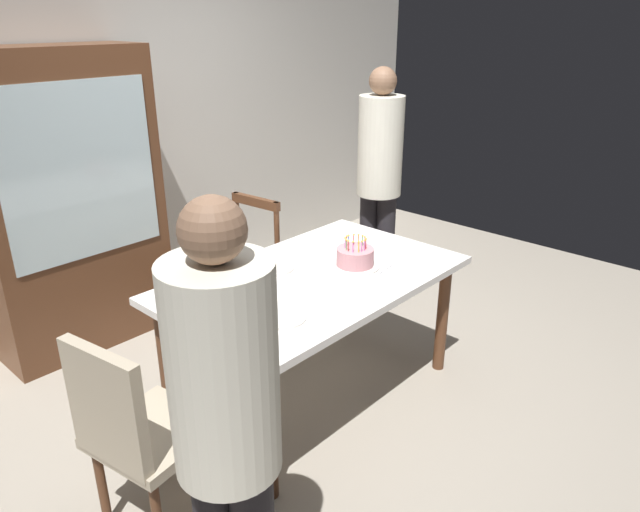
# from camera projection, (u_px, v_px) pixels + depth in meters

# --- Properties ---
(ground) EXTENTS (6.40, 6.40, 0.00)m
(ground) POSITION_uv_depth(u_px,v_px,m) (314.00, 392.00, 3.45)
(ground) COLOR #9E9384
(back_wall) EXTENTS (6.40, 0.10, 2.60)m
(back_wall) POSITION_uv_depth(u_px,v_px,m) (121.00, 131.00, 4.11)
(back_wall) COLOR beige
(back_wall) RESTS_ON ground
(dining_table) EXTENTS (1.64, 0.99, 0.75)m
(dining_table) POSITION_uv_depth(u_px,v_px,m) (314.00, 290.00, 3.20)
(dining_table) COLOR white
(dining_table) RESTS_ON ground
(birthday_cake) EXTENTS (0.28, 0.28, 0.18)m
(birthday_cake) POSITION_uv_depth(u_px,v_px,m) (355.00, 258.00, 3.26)
(birthday_cake) COLOR silver
(birthday_cake) RESTS_ON dining_table
(plate_near_celebrant) EXTENTS (0.22, 0.22, 0.01)m
(plate_near_celebrant) POSITION_uv_depth(u_px,v_px,m) (283.00, 318.00, 2.72)
(plate_near_celebrant) COLOR white
(plate_near_celebrant) RESTS_ON dining_table
(plate_far_side) EXTENTS (0.22, 0.22, 0.01)m
(plate_far_side) POSITION_uv_depth(u_px,v_px,m) (274.00, 268.00, 3.25)
(plate_far_side) COLOR white
(plate_far_side) RESTS_ON dining_table
(fork_near_celebrant) EXTENTS (0.18, 0.06, 0.01)m
(fork_near_celebrant) POSITION_uv_depth(u_px,v_px,m) (258.00, 331.00, 2.61)
(fork_near_celebrant) COLOR silver
(fork_near_celebrant) RESTS_ON dining_table
(fork_far_side) EXTENTS (0.18, 0.02, 0.01)m
(fork_far_side) POSITION_uv_depth(u_px,v_px,m) (254.00, 278.00, 3.13)
(fork_far_side) COLOR silver
(fork_far_side) RESTS_ON dining_table
(fork_near_guest) EXTENTS (0.18, 0.04, 0.01)m
(fork_near_guest) POSITION_uv_depth(u_px,v_px,m) (385.00, 269.00, 3.24)
(fork_near_guest) COLOR silver
(fork_near_guest) RESTS_ON dining_table
(chair_spindle_back) EXTENTS (0.48, 0.48, 0.95)m
(chair_spindle_back) POSITION_uv_depth(u_px,v_px,m) (241.00, 274.00, 3.90)
(chair_spindle_back) COLOR tan
(chair_spindle_back) RESTS_ON ground
(chair_upholstered) EXTENTS (0.51, 0.51, 0.95)m
(chair_upholstered) POSITION_uv_depth(u_px,v_px,m) (135.00, 429.00, 2.33)
(chair_upholstered) COLOR tan
(chair_upholstered) RESTS_ON ground
(person_celebrant) EXTENTS (0.32, 0.32, 1.64)m
(person_celebrant) POSITION_uv_depth(u_px,v_px,m) (227.00, 426.00, 1.73)
(person_celebrant) COLOR #262328
(person_celebrant) RESTS_ON ground
(person_guest) EXTENTS (0.32, 0.32, 1.74)m
(person_guest) POSITION_uv_depth(u_px,v_px,m) (379.00, 174.00, 4.23)
(person_guest) COLOR #262328
(person_guest) RESTS_ON ground
(china_cabinet) EXTENTS (1.10, 0.45, 1.90)m
(china_cabinet) POSITION_uv_depth(u_px,v_px,m) (70.00, 205.00, 3.67)
(china_cabinet) COLOR #56331E
(china_cabinet) RESTS_ON ground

